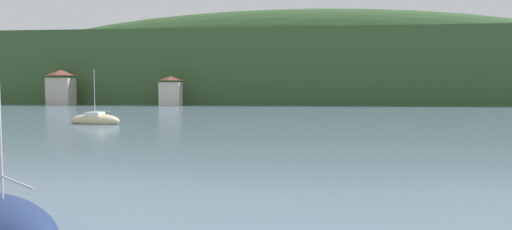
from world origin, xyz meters
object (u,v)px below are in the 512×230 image
at_px(shore_building_west, 61,88).
at_px(shore_building_westcentral, 171,91).
at_px(sailboat_near_4, 3,221).
at_px(sailboat_far_2, 95,120).

xyz_separation_m(shore_building_west, shore_building_westcentral, (30.38, -0.53, -0.85)).
xyz_separation_m(shore_building_westcentral, sailboat_near_4, (24.52, -98.18, -3.43)).
relative_size(shore_building_west, sailboat_near_4, 1.02).
distance_m(shore_building_west, sailboat_near_4, 113.03).
height_order(sailboat_far_2, sailboat_near_4, sailboat_near_4).
height_order(shore_building_west, sailboat_near_4, shore_building_west).
xyz_separation_m(shore_building_westcentral, sailboat_far_2, (8.51, -59.59, -3.29)).
xyz_separation_m(shore_building_west, sailboat_far_2, (38.89, -60.11, -4.14)).
bearing_deg(shore_building_west, sailboat_far_2, -57.10).
bearing_deg(shore_building_westcentral, sailboat_far_2, -81.87).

